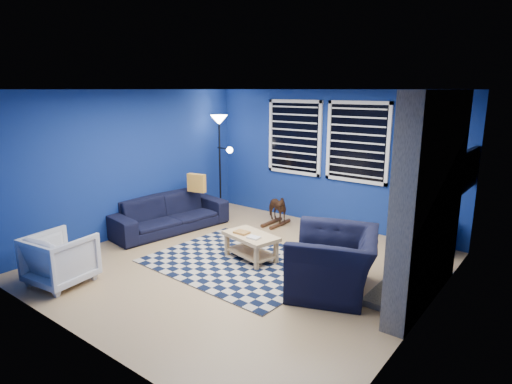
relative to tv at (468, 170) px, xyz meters
The scene contains 18 objects.
floor 3.46m from the tv, 140.73° to the right, with size 5.00×5.00×0.00m, color tan.
ceiling 3.35m from the tv, 140.73° to the right, with size 5.00×5.00×0.00m, color white.
wall_back 2.50m from the tv, 168.45° to the left, with size 5.00×5.00×0.00m, color navy.
wall_left 5.34m from the tv, 157.98° to the right, with size 5.00×5.00×0.00m, color navy.
wall_right 2.01m from the tv, 88.45° to the right, with size 5.00×5.00×0.00m, color navy.
fireplace 1.52m from the tv, 93.32° to the right, with size 0.65×2.00×2.50m.
window_left 3.24m from the tv, behind, with size 1.17×0.06×1.42m.
window_right 1.96m from the tv, 166.32° to the left, with size 1.17×0.06×1.42m.
tv is the anchor object (origin of this frame).
rug 3.52m from the tv, 142.49° to the right, with size 2.50×2.00×0.02m, color black.
sofa 4.94m from the tv, 160.76° to the right, with size 0.84×2.15×0.63m, color black.
armchair_big 2.43m from the tv, 118.48° to the right, with size 1.05×1.20×0.78m, color black.
armchair_bent 5.70m from the tv, 135.48° to the right, with size 0.72×0.75×0.68m, color gray.
rocking_horse 3.35m from the tv, behind, with size 0.63×0.29×0.53m, color #432515.
coffee_table 3.27m from the tv, 144.48° to the right, with size 0.92×0.66×0.42m.
cabinet 1.26m from the tv, 153.81° to the left, with size 0.74×0.59×0.63m.
floor_lamp 4.54m from the tv, behind, with size 0.55×0.34×2.00m.
throw_pillow 4.55m from the tv, 167.05° to the right, with size 0.36×0.11×0.34m, color gold.
Camera 1 is at (3.68, -4.52, 2.50)m, focal length 30.00 mm.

